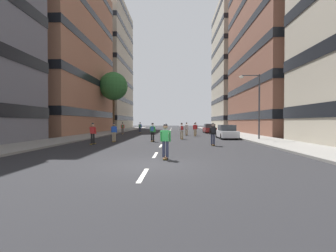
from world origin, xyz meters
The scene contains 23 objects.
ground_plane centered at (0.00, 26.28, 0.00)m, with size 157.71×157.71×0.00m, color black.
sidewalk_left centered at (-9.99, 29.57, 0.07)m, with size 3.98×72.28×0.14m, color gray.
sidewalk_right centered at (9.99, 29.57, 0.07)m, with size 3.98×72.28×0.14m, color gray.
lane_markings centered at (0.00, 28.00, 0.00)m, with size 0.16×62.20×0.01m.
building_left_mid centered at (-19.84, 27.68, 13.33)m, with size 15.84×22.44×26.47m.
building_left_far centered at (-19.84, 52.35, 16.44)m, with size 15.84×20.07×32.69m.
building_right_mid centered at (19.84, 27.68, 16.01)m, with size 15.84×22.38×31.85m.
building_right_far centered at (19.84, 52.35, 16.15)m, with size 15.84×18.12×32.11m.
parked_car_near centered at (6.80, 29.39, 0.70)m, with size 1.82×4.40×1.52m.
parked_car_mid centered at (6.80, 16.18, 0.70)m, with size 1.82×4.40×1.52m.
street_tree_near centered at (-9.99, 31.94, 8.22)m, with size 5.00×5.00×10.62m.
streetlamp_right centered at (9.22, 13.94, 4.14)m, with size 2.13×0.30×6.50m.
skater_0 centered at (0.63, 1.55, 0.98)m, with size 0.54×0.91×1.78m.
skater_1 centered at (-5.63, 8.88, 0.98)m, with size 0.55×0.91×1.78m.
skater_2 centered at (-6.83, 25.11, 1.02)m, with size 0.56×0.92×1.78m.
skater_3 centered at (4.05, 8.26, 1.02)m, with size 0.53×0.90×1.78m.
skater_4 centered at (2.64, 22.07, 1.02)m, with size 0.56×0.92×1.78m.
skater_5 centered at (3.95, 23.06, 0.98)m, with size 0.57×0.92×1.78m.
skater_6 centered at (-4.57, 11.50, 0.98)m, with size 0.54×0.91×1.78m.
skater_7 centered at (3.67, 20.52, 0.98)m, with size 0.55×0.92×1.78m.
skater_8 centered at (1.80, 15.06, 1.02)m, with size 0.56×0.92×1.78m.
skater_9 centered at (-1.02, 11.89, 1.02)m, with size 0.56×0.92×1.78m.
skater_10 centered at (-4.81, 29.22, 1.02)m, with size 0.55×0.91×1.78m.
Camera 1 is at (1.13, -10.16, 1.86)m, focal length 25.23 mm.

